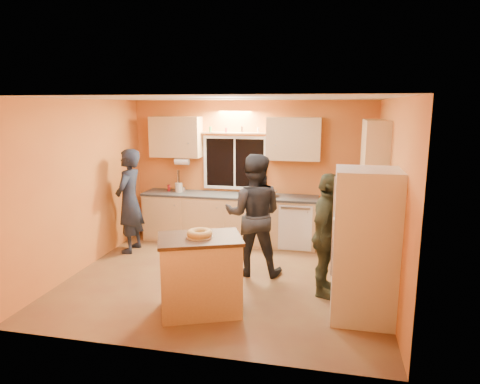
% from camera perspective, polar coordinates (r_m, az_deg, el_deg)
% --- Properties ---
extents(ground, '(4.50, 4.50, 0.00)m').
position_cam_1_polar(ground, '(6.46, -2.00, -11.36)').
color(ground, brown).
rests_on(ground, ground).
extents(room_shell, '(4.54, 4.04, 2.61)m').
position_cam_1_polar(room_shell, '(6.38, -0.15, 3.49)').
color(room_shell, orange).
rests_on(room_shell, ground).
extents(back_counter, '(4.23, 0.62, 0.90)m').
position_cam_1_polar(back_counter, '(7.88, 1.10, -3.64)').
color(back_counter, tan).
rests_on(back_counter, ground).
extents(right_counter, '(0.62, 1.84, 0.90)m').
position_cam_1_polar(right_counter, '(6.61, 15.84, -7.08)').
color(right_counter, tan).
rests_on(right_counter, ground).
extents(refrigerator, '(0.72, 0.70, 1.80)m').
position_cam_1_polar(refrigerator, '(5.23, 16.28, -6.85)').
color(refrigerator, silver).
rests_on(refrigerator, ground).
extents(island, '(1.17, 0.99, 0.96)m').
position_cam_1_polar(island, '(5.33, -5.30, -10.84)').
color(island, tan).
rests_on(island, ground).
extents(bundt_pastry, '(0.31, 0.31, 0.09)m').
position_cam_1_polar(bundt_pastry, '(5.15, -5.41, -5.52)').
color(bundt_pastry, '#B08848').
rests_on(bundt_pastry, island).
extents(person_left, '(0.44, 0.66, 1.79)m').
position_cam_1_polar(person_left, '(7.58, -14.54, -1.16)').
color(person_left, black).
rests_on(person_left, ground).
extents(person_center, '(0.93, 0.74, 1.82)m').
position_cam_1_polar(person_center, '(6.36, 1.83, -3.05)').
color(person_center, black).
rests_on(person_center, ground).
extents(person_right, '(0.61, 1.04, 1.65)m').
position_cam_1_polar(person_right, '(5.76, 11.47, -5.69)').
color(person_right, '#2E3220').
rests_on(person_right, ground).
extents(mixing_bowl, '(0.47, 0.47, 0.10)m').
position_cam_1_polar(mixing_bowl, '(7.69, 3.39, -0.22)').
color(mixing_bowl, black).
rests_on(mixing_bowl, back_counter).
extents(utensil_crock, '(0.14, 0.14, 0.17)m').
position_cam_1_polar(utensil_crock, '(8.15, -8.17, 0.62)').
color(utensil_crock, beige).
rests_on(utensil_crock, back_counter).
extents(potted_plant, '(0.30, 0.28, 0.29)m').
position_cam_1_polar(potted_plant, '(5.68, 17.17, -3.93)').
color(potted_plant, gray).
rests_on(potted_plant, right_counter).
extents(red_box, '(0.20, 0.18, 0.07)m').
position_cam_1_polar(red_box, '(6.62, 15.97, -2.69)').
color(red_box, '#A91B1A').
rests_on(red_box, right_counter).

